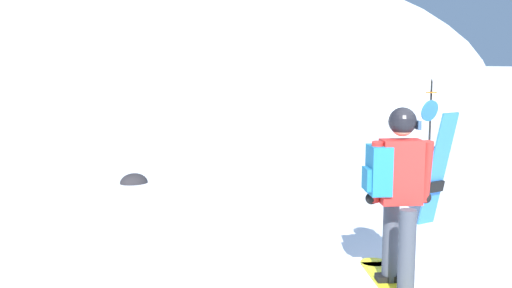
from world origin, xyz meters
name	(u,v)px	position (x,y,z in m)	size (l,w,h in m)	color
ridge_peak_main	(183,97)	(10.03, 28.62, 0.00)	(35.63, 32.06, 14.91)	white
snowboarder_main	(397,195)	(-0.54, 0.78, 0.92)	(0.99, 1.67, 1.71)	yellow
spare_snowboard	(436,163)	(1.51, 2.16, 0.82)	(0.28, 0.40, 1.62)	blue
piste_marker_near	(430,123)	(3.56, 4.16, 1.05)	(0.20, 0.20, 1.83)	black
rock_dark	(134,183)	(-0.86, 6.76, 0.00)	(0.49, 0.41, 0.34)	#282628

